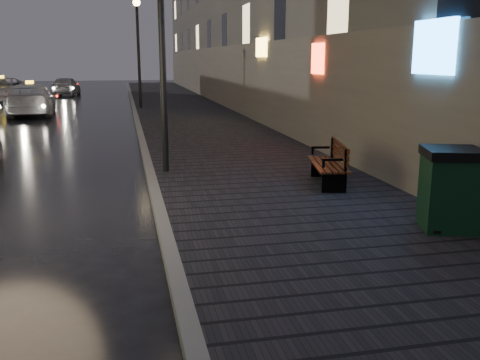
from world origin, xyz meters
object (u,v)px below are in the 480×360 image
Objects in this scene: taxi_far at (2,90)px; car_far at (66,86)px; bench at (331,163)px; taxi_mid at (31,99)px; trash_bin at (450,188)px; lamp_near at (161,15)px; lamp_far at (138,40)px.

taxi_far is 1.32× the size of car_far.
taxi_mid is (-8.18, 16.72, 0.15)m from bench.
trash_bin is 31.19m from taxi_far.
lamp_near reaches higher than taxi_far.
taxi_mid is 1.29× the size of car_far.
lamp_near is 25.32m from taxi_far.
bench is 0.34× the size of taxi_far.
lamp_far is 1.05× the size of taxi_mid.
lamp_far reaches higher than trash_bin.
lamp_near is 16.00m from lamp_far.
taxi_far reaches higher than trash_bin.
trash_bin is at bearing -79.92° from lamp_far.
lamp_near reaches higher than trash_bin.
lamp_far is 11.61m from taxi_far.
bench is at bearing -80.13° from lamp_far.
lamp_near is 6.83m from trash_bin.
taxi_mid is (-5.05, -1.26, -2.76)m from lamp_far.
lamp_near is 1.03× the size of taxi_far.
lamp_near is 1.00× the size of lamp_far.
bench is (3.13, -1.97, -2.91)m from lamp_near.
lamp_near is 4.71m from bench.
lamp_near is at bearing 104.79° from taxi_mid.
trash_bin is (0.61, -3.05, 0.19)m from bench.
bench is 28.14m from taxi_far.
car_far is at bearing 57.85° from taxi_far.
trash_bin is 34.30m from car_far.
lamp_near is at bearing 159.19° from bench.
bench is at bearing -61.13° from taxi_far.
lamp_far is at bearing 111.30° from bench.
trash_bin is at bearing 108.64° from car_far.
taxi_far is (-11.25, 25.80, 0.13)m from bench.
lamp_near is at bearing 103.87° from car_far.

